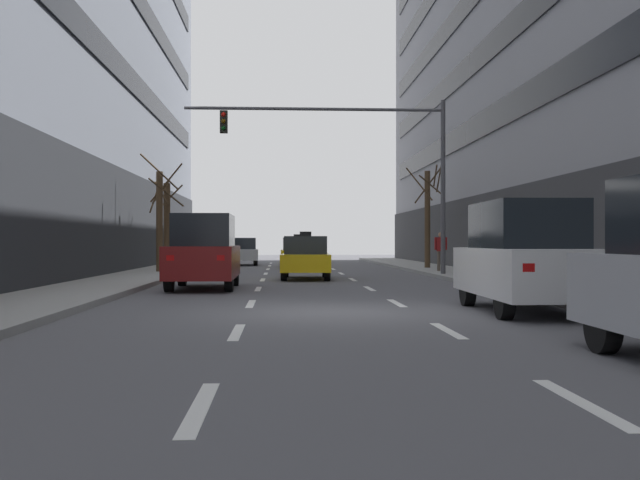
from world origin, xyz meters
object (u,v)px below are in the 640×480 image
Objects in this scene: street_tree_2 at (167,225)px; pedestrian_0 at (441,249)px; taxi_driving_2 at (306,258)px; traffic_signal_0 at (365,151)px; car_driving_0 at (204,252)px; car_parked_1 at (525,257)px; car_driving_1 at (242,252)px; street_tree_0 at (428,215)px; taxi_driving_3 at (298,253)px; street_tree_1 at (160,218)px.

pedestrian_0 is at bearing -9.66° from street_tree_2.
traffic_signal_0 is (2.31, 1.01, 4.09)m from taxi_driving_2.
traffic_signal_0 reaches higher than car_driving_0.
car_parked_1 is 1.16× the size of street_tree_2.
car_driving_1 is at bearing 103.95° from car_parked_1.
traffic_signal_0 is at bearing -119.91° from street_tree_0.
taxi_driving_3 is at bearing 102.10° from traffic_signal_0.
car_parked_1 is 0.92× the size of street_tree_0.
street_tree_2 is at bearing -170.77° from street_tree_0.
street_tree_2 is at bearing 118.30° from car_parked_1.
traffic_signal_0 is 8.97m from street_tree_1.
pedestrian_0 is (-0.25, -3.95, -1.55)m from street_tree_0.
pedestrian_0 is (11.74, -2.00, -1.04)m from street_tree_2.
street_tree_1 is (-9.78, 16.28, 1.29)m from car_parked_1.
pedestrian_0 is at bearing -54.92° from taxi_driving_3.
street_tree_1 reaches higher than car_driving_1.
street_tree_2 is (-5.90, -6.32, 1.34)m from taxi_driving_3.
street_tree_0 is (9.19, 12.83, 1.56)m from car_driving_0.
traffic_signal_0 is 7.85m from street_tree_0.
street_tree_1 is at bearing 107.19° from car_driving_0.
pedestrian_0 is (1.93, 16.23, 0.01)m from car_parked_1.
taxi_driving_3 is at bearing 144.33° from street_tree_0.
traffic_signal_0 is (2.34, -10.89, 4.08)m from taxi_driving_3.
car_driving_0 is 17.48m from taxi_driving_3.
car_driving_1 is at bearing 77.26° from street_tree_1.
car_parked_1 is 0.94× the size of street_tree_1.
street_tree_0 is 12.16m from street_tree_2.
car_parked_1 is at bearing -96.79° from pedestrian_0.
street_tree_0 is at bearing -41.64° from car_driving_1.
car_driving_1 is 0.96× the size of car_parked_1.
traffic_signal_0 is at bearing 23.67° from taxi_driving_2.
street_tree_0 is at bearing 9.23° from street_tree_2.
street_tree_1 is (-8.21, 2.63, -2.50)m from traffic_signal_0.
car_parked_1 reaches higher than pedestrian_0.
street_tree_0 reaches higher than car_driving_1.
car_driving_1 is 0.90× the size of street_tree_1.
car_driving_1 is 10.60m from street_tree_2.
taxi_driving_2 is at bearing -128.80° from street_tree_0.
taxi_driving_2 is at bearing -148.32° from pedestrian_0.
street_tree_1 is at bearing -89.03° from street_tree_2.
street_tree_1 reaches higher than pedestrian_0.
car_parked_1 is at bearing -72.94° from taxi_driving_2.
taxi_driving_3 is 0.94× the size of car_parked_1.
car_parked_1 is 19.04m from street_tree_1.
taxi_driving_3 is at bearing 46.94° from street_tree_2.
car_driving_1 is 16.23m from traffic_signal_0.
taxi_driving_2 is at bearing -78.62° from car_driving_1.
traffic_signal_0 reaches higher than taxi_driving_3.
street_tree_1 is 1.24× the size of street_tree_2.
taxi_driving_2 is 13.23m from car_parked_1.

